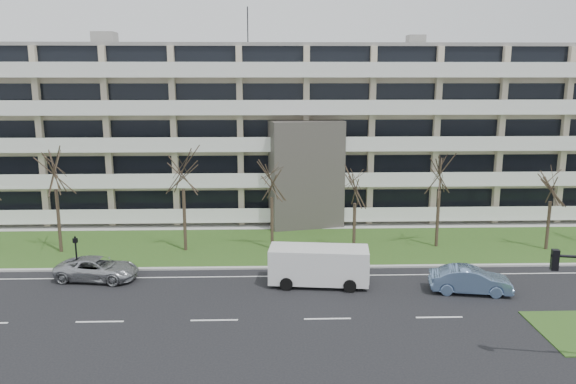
{
  "coord_description": "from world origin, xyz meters",
  "views": [
    {
      "loc": [
        -2.94,
        -27.69,
        12.72
      ],
      "look_at": [
        -1.79,
        10.0,
        4.81
      ],
      "focal_mm": 35.0,
      "sensor_mm": 36.0,
      "label": 1
    }
  ],
  "objects_px": {
    "white_van": "(320,263)",
    "pedestrian_signal": "(76,251)",
    "silver_pickup": "(97,269)",
    "blue_sedan": "(470,280)"
  },
  "relations": [
    {
      "from": "blue_sedan",
      "to": "silver_pickup",
      "type": "bearing_deg",
      "value": 92.53
    },
    {
      "from": "silver_pickup",
      "to": "blue_sedan",
      "type": "height_order",
      "value": "blue_sedan"
    },
    {
      "from": "blue_sedan",
      "to": "white_van",
      "type": "height_order",
      "value": "white_van"
    },
    {
      "from": "white_van",
      "to": "pedestrian_signal",
      "type": "distance_m",
      "value": 15.43
    },
    {
      "from": "white_van",
      "to": "silver_pickup",
      "type": "bearing_deg",
      "value": -178.62
    },
    {
      "from": "silver_pickup",
      "to": "blue_sedan",
      "type": "bearing_deg",
      "value": -88.47
    },
    {
      "from": "silver_pickup",
      "to": "blue_sedan",
      "type": "distance_m",
      "value": 22.95
    },
    {
      "from": "silver_pickup",
      "to": "pedestrian_signal",
      "type": "bearing_deg",
      "value": 84.99
    },
    {
      "from": "blue_sedan",
      "to": "white_van",
      "type": "xyz_separation_m",
      "value": [
        -8.8,
        1.59,
        0.63
      ]
    },
    {
      "from": "silver_pickup",
      "to": "pedestrian_signal",
      "type": "height_order",
      "value": "pedestrian_signal"
    }
  ]
}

